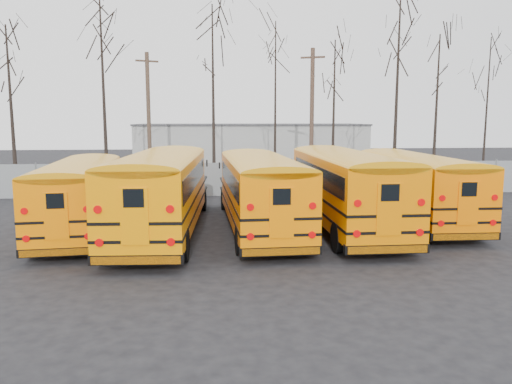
{
  "coord_description": "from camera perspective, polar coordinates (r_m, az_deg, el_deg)",
  "views": [
    {
      "loc": [
        -1.67,
        -17.81,
        4.58
      ],
      "look_at": [
        0.05,
        2.5,
        1.6
      ],
      "focal_mm": 35.0,
      "sensor_mm": 36.0,
      "label": 1
    }
  ],
  "objects": [
    {
      "name": "ground",
      "position": [
        18.47,
        0.5,
        -6.05
      ],
      "size": [
        120.0,
        120.0,
        0.0
      ],
      "primitive_type": "plane",
      "color": "black",
      "rests_on": "ground"
    },
    {
      "name": "fence",
      "position": [
        30.07,
        -1.62,
        1.48
      ],
      "size": [
        40.0,
        0.04,
        2.0
      ],
      "primitive_type": "cube",
      "color": "gray",
      "rests_on": "ground"
    },
    {
      "name": "distant_building",
      "position": [
        50.01,
        -0.62,
        5.36
      ],
      "size": [
        22.0,
        8.0,
        4.0
      ],
      "primitive_type": "cube",
      "color": "#A7A8A3",
      "rests_on": "ground"
    },
    {
      "name": "bus_a",
      "position": [
        21.3,
        -19.4,
        0.22
      ],
      "size": [
        3.47,
        10.88,
        3.0
      ],
      "rotation": [
        0.0,
        0.0,
        0.1
      ],
      "color": "black",
      "rests_on": "ground"
    },
    {
      "name": "bus_b",
      "position": [
        20.01,
        -10.71,
        0.69
      ],
      "size": [
        3.33,
        12.17,
        3.37
      ],
      "rotation": [
        0.0,
        0.0,
        -0.05
      ],
      "color": "black",
      "rests_on": "ground"
    },
    {
      "name": "bus_c",
      "position": [
        20.41,
        0.45,
        0.68
      ],
      "size": [
        3.09,
        11.51,
        3.19
      ],
      "rotation": [
        0.0,
        0.0,
        0.04
      ],
      "color": "black",
      "rests_on": "ground"
    },
    {
      "name": "bus_d",
      "position": [
        21.14,
        10.08,
        1.06
      ],
      "size": [
        2.83,
        11.97,
        3.34
      ],
      "rotation": [
        0.0,
        0.0,
        0.01
      ],
      "color": "black",
      "rests_on": "ground"
    },
    {
      "name": "bus_e",
      "position": [
        23.44,
        17.6,
        1.16
      ],
      "size": [
        2.65,
        11.14,
        3.11
      ],
      "rotation": [
        0.0,
        0.0,
        -0.01
      ],
      "color": "black",
      "rests_on": "ground"
    },
    {
      "name": "utility_pole_left",
      "position": [
        37.23,
        -12.17,
        8.44
      ],
      "size": [
        1.56,
        0.79,
        9.3
      ],
      "rotation": [
        0.0,
        0.0,
        0.42
      ],
      "color": "#4C382B",
      "rests_on": "ground"
    },
    {
      "name": "utility_pole_right",
      "position": [
        35.09,
        6.4,
        8.65
      ],
      "size": [
        1.6,
        0.72,
        9.37
      ],
      "rotation": [
        0.0,
        0.0,
        -0.37
      ],
      "color": "#4B362A",
      "rests_on": "ground"
    },
    {
      "name": "tree_1",
      "position": [
        34.49,
        -26.17,
        8.36
      ],
      "size": [
        0.26,
        0.26,
        10.22
      ],
      "primitive_type": "cone",
      "color": "black",
      "rests_on": "ground"
    },
    {
      "name": "tree_2",
      "position": [
        34.64,
        -17.02,
        10.7
      ],
      "size": [
        0.26,
        0.26,
        12.47
      ],
      "primitive_type": "cone",
      "color": "black",
      "rests_on": "ground"
    },
    {
      "name": "tree_3",
      "position": [
        35.7,
        -4.91,
        10.87
      ],
      "size": [
        0.26,
        0.26,
        12.38
      ],
      "primitive_type": "cone",
      "color": "black",
      "rests_on": "ground"
    },
    {
      "name": "tree_4",
      "position": [
        33.69,
        2.21,
        9.8
      ],
      "size": [
        0.26,
        0.26,
        10.91
      ],
      "primitive_type": "cone",
      "color": "black",
      "rests_on": "ground"
    },
    {
      "name": "tree_5",
      "position": [
        33.96,
        8.86,
        8.69
      ],
      "size": [
        0.26,
        0.26,
        9.71
      ],
      "primitive_type": "cone",
      "color": "black",
      "rests_on": "ground"
    },
    {
      "name": "tree_6",
      "position": [
        34.69,
        15.79,
        10.91
      ],
      "size": [
        0.26,
        0.26,
        12.67
      ],
      "primitive_type": "cone",
      "color": "black",
      "rests_on": "ground"
    },
    {
      "name": "tree_7",
      "position": [
        35.0,
        19.89,
        8.49
      ],
      "size": [
        0.26,
        0.26,
        9.97
      ],
      "primitive_type": "cone",
      "color": "black",
      "rests_on": "ground"
    },
    {
      "name": "tree_8",
      "position": [
        37.65,
        24.83,
        8.21
      ],
      "size": [
        0.26,
        0.26,
        10.01
      ],
      "primitive_type": "cone",
      "color": "black",
      "rests_on": "ground"
    }
  ]
}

